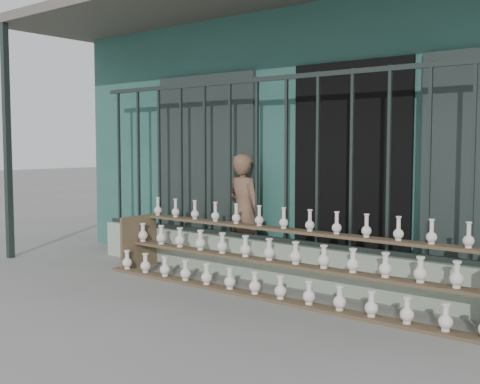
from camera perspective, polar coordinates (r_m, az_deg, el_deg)
The scene contains 6 objects.
ground at distance 5.89m, azimuth -6.23°, elevation -10.34°, with size 60.00×60.00×0.00m, color slate.
workshop_building at distance 9.17m, azimuth 12.86°, elevation 5.08°, with size 7.40×6.60×3.21m.
parapet_wall at distance 6.79m, azimuth 1.60°, elevation -6.38°, with size 5.00×0.20×0.45m, color #9AAB92.
security_fence at distance 6.67m, azimuth 1.62°, elevation 3.14°, with size 5.00×0.04×1.80m.
shelf_rack at distance 6.07m, azimuth 3.94°, elevation -6.35°, with size 4.50×0.68×0.85m.
elderly_woman at distance 7.19m, azimuth 0.36°, elevation -1.93°, with size 0.51×0.34×1.40m, color brown.
Camera 1 is at (4.05, -4.00, 1.50)m, focal length 45.00 mm.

